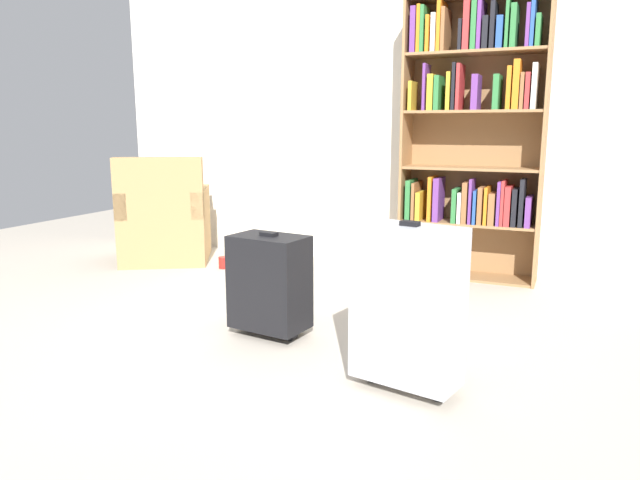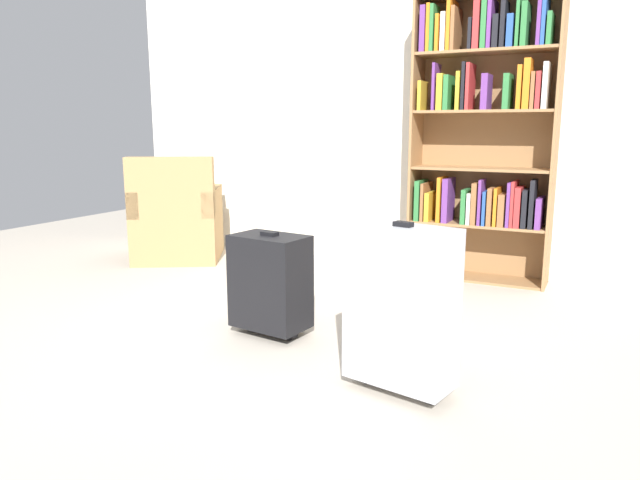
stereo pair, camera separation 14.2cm
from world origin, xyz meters
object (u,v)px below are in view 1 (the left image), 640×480
Objects in this scene: mug at (224,263)px; suitcase_black at (270,282)px; armchair at (165,225)px; suitcase_silver at (407,305)px; bookshelf at (473,126)px.

suitcase_black is (1.09, -1.22, 0.26)m from mug.
armchair is at bearing 176.34° from mug.
bookshelf is at bearing 92.83° from suitcase_silver.
bookshelf is 2.73× the size of suitcase_silver.
bookshelf is 17.17× the size of mug.
bookshelf is 2.22m from mug.
suitcase_silver is 1.30× the size of suitcase_black.
bookshelf is 2.08m from suitcase_black.
mug is 0.16× the size of suitcase_silver.
suitcase_silver is at bearing -22.86° from suitcase_black.
suitcase_silver is (2.57, -1.62, 0.07)m from armchair.
armchair reaches higher than mug.
bookshelf reaches higher than suitcase_silver.
armchair is 1.27× the size of suitcase_silver.
bookshelf is at bearing 66.25° from suitcase_black.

